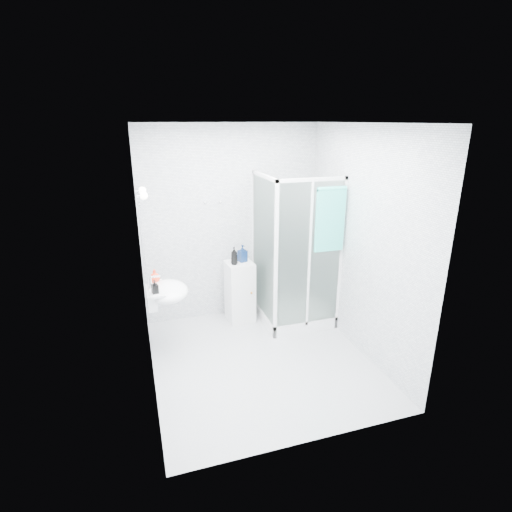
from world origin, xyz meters
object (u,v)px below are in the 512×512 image
object	(u,v)px
wall_basin	(165,292)
shower_enclosure	(291,291)
soap_dispenser_black	(155,287)
hand_towel	(330,218)
shampoo_bottle_a	(234,256)
soap_dispenser_orange	(155,276)
storage_cabinet	(240,292)
shampoo_bottle_b	(242,253)

from	to	relation	value
wall_basin	shower_enclosure	bearing A→B (deg)	10.81
soap_dispenser_black	hand_towel	bearing A→B (deg)	1.78
shower_enclosure	shampoo_bottle_a	size ratio (longest dim) A/B	8.43
hand_towel	soap_dispenser_orange	xyz separation A→B (m)	(-2.06, 0.25, -0.59)
storage_cabinet	shampoo_bottle_a	world-z (taller)	shampoo_bottle_a
shampoo_bottle_a	storage_cabinet	bearing A→B (deg)	27.37
hand_towel	shampoo_bottle_a	size ratio (longest dim) A/B	3.29
hand_towel	shower_enclosure	bearing A→B (deg)	127.52
shower_enclosure	shampoo_bottle_b	distance (m)	0.83
hand_towel	shampoo_bottle_b	xyz separation A→B (m)	(-0.89, 0.71, -0.58)
storage_cabinet	shampoo_bottle_b	xyz separation A→B (m)	(0.05, 0.04, 0.53)
storage_cabinet	shampoo_bottle_b	bearing A→B (deg)	31.30
shampoo_bottle_b	soap_dispenser_black	size ratio (longest dim) A/B	1.57
shampoo_bottle_b	soap_dispenser_orange	distance (m)	1.25
storage_cabinet	soap_dispenser_orange	xyz separation A→B (m)	(-1.12, -0.42, 0.52)
shower_enclosure	soap_dispenser_orange	size ratio (longest dim) A/B	13.04
wall_basin	shampoo_bottle_b	size ratio (longest dim) A/B	2.45
shampoo_bottle_b	soap_dispenser_orange	xyz separation A→B (m)	(-1.17, -0.45, -0.01)
shower_enclosure	shampoo_bottle_b	world-z (taller)	shower_enclosure
shampoo_bottle_a	soap_dispenser_orange	world-z (taller)	shampoo_bottle_a
wall_basin	soap_dispenser_orange	bearing A→B (deg)	119.64
wall_basin	hand_towel	distance (m)	2.10
shower_enclosure	soap_dispenser_black	world-z (taller)	shower_enclosure
storage_cabinet	soap_dispenser_orange	size ratio (longest dim) A/B	5.44
storage_cabinet	wall_basin	bearing A→B (deg)	-154.08
shampoo_bottle_a	shampoo_bottle_b	xyz separation A→B (m)	(0.13, 0.08, -0.00)
storage_cabinet	soap_dispenser_black	bearing A→B (deg)	-150.99
shower_enclosure	shampoo_bottle_b	xyz separation A→B (m)	(-0.58, 0.30, 0.50)
hand_towel	shampoo_bottle_b	world-z (taller)	hand_towel
shower_enclosure	storage_cabinet	distance (m)	0.69
wall_basin	hand_towel	xyz separation A→B (m)	(1.96, -0.09, 0.73)
shower_enclosure	shampoo_bottle_b	size ratio (longest dim) A/B	8.75
hand_towel	soap_dispenser_orange	bearing A→B (deg)	173.02
hand_towel	shampoo_bottle_b	size ratio (longest dim) A/B	3.41
hand_towel	soap_dispenser_black	bearing A→B (deg)	-178.22
shower_enclosure	soap_dispenser_black	bearing A→B (deg)	-165.26
shampoo_bottle_a	soap_dispenser_black	xyz separation A→B (m)	(-1.06, -0.69, -0.02)
soap_dispenser_black	shampoo_bottle_a	bearing A→B (deg)	33.21
shower_enclosure	hand_towel	size ratio (longest dim) A/B	2.57
wall_basin	storage_cabinet	bearing A→B (deg)	29.72
soap_dispenser_orange	wall_basin	bearing A→B (deg)	-60.36
storage_cabinet	soap_dispenser_orange	bearing A→B (deg)	-163.34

